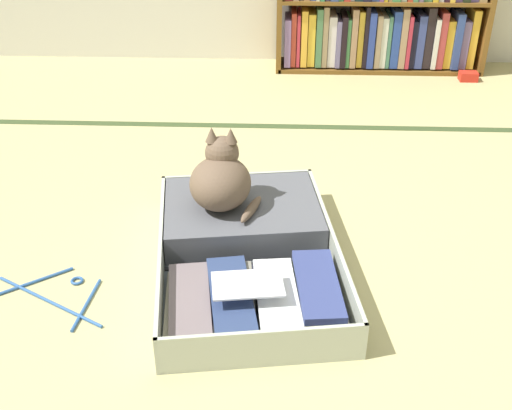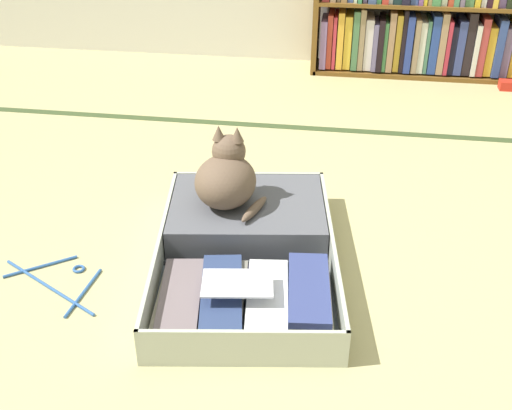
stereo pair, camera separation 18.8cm
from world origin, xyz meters
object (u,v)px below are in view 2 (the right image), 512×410
object	(u,v)px
open_suitcase	(248,244)
small_red_pouch	(509,85)
bookshelf	(423,7)
black_cat	(227,177)
clothes_hanger	(59,281)

from	to	relation	value
open_suitcase	small_red_pouch	size ratio (longest dim) A/B	9.57
open_suitcase	small_red_pouch	xyz separation A→B (m)	(1.17, 1.77, -0.03)
bookshelf	black_cat	bearing A→B (deg)	-112.91
bookshelf	small_red_pouch	distance (m)	0.64
bookshelf	clothes_hanger	bearing A→B (deg)	-119.77
bookshelf	open_suitcase	distance (m)	2.10
bookshelf	small_red_pouch	world-z (taller)	bookshelf
black_cat	small_red_pouch	xyz separation A→B (m)	(1.26, 1.63, -0.20)
black_cat	small_red_pouch	size ratio (longest dim) A/B	2.74
black_cat	clothes_hanger	distance (m)	0.65
bookshelf	small_red_pouch	xyz separation A→B (m)	(0.50, -0.19, -0.36)
open_suitcase	bookshelf	bearing A→B (deg)	71.03
small_red_pouch	clothes_hanger	bearing A→B (deg)	-131.17
open_suitcase	clothes_hanger	world-z (taller)	open_suitcase
black_cat	clothes_hanger	xyz separation A→B (m)	(-0.48, -0.37, -0.22)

